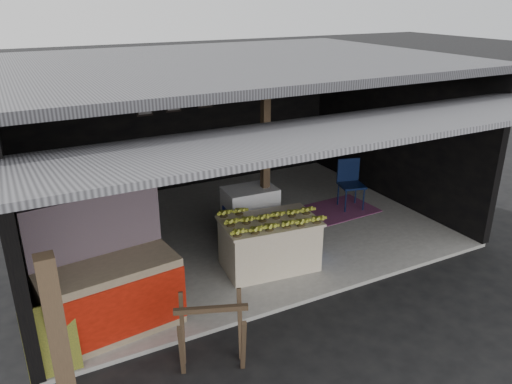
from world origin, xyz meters
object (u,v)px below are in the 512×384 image
banana_table (269,244)px  neighbor_stall (111,295)px  white_crate (250,215)px  water_barrel (310,240)px  sawhorse (212,330)px  plastic_chair (350,179)px

banana_table → neighbor_stall: bearing=-163.1°
banana_table → neighbor_stall: neighbor_stall is taller
white_crate → neighbor_stall: bearing=-149.2°
white_crate → water_barrel: size_ratio=1.80×
sawhorse → water_barrel: sawhorse is taller
banana_table → sawhorse: banana_table is taller
plastic_chair → water_barrel: bearing=-129.4°
plastic_chair → neighbor_stall: bearing=-146.1°
banana_table → sawhorse: size_ratio=1.66×
neighbor_stall → water_barrel: (3.21, 0.48, -0.24)m
banana_table → plastic_chair: plastic_chair is taller
white_crate → plastic_chair: bearing=12.8°
neighbor_stall → plastic_chair: size_ratio=1.79×
neighbor_stall → plastic_chair: 5.31m
white_crate → banana_table: bearing=-96.2°
banana_table → water_barrel: 0.76m
banana_table → plastic_chair: size_ratio=1.60×
banana_table → neighbor_stall: 2.50m
sawhorse → plastic_chair: plastic_chair is taller
banana_table → white_crate: size_ratio=1.61×
water_barrel → plastic_chair: plastic_chair is taller
water_barrel → sawhorse: bearing=-145.8°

